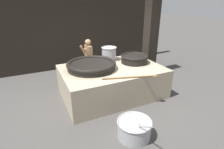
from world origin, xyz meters
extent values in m
plane|color=#474442|center=(0.00, 0.00, 0.00)|extent=(60.00, 60.00, 0.00)
cube|color=black|center=(0.00, 2.99, 1.63)|extent=(7.19, 0.24, 3.26)
cube|color=black|center=(1.98, 0.88, 1.63)|extent=(0.40, 0.40, 3.26)
cube|color=tan|center=(0.00, 0.00, 0.42)|extent=(2.87, 1.93, 0.85)
cylinder|color=black|center=(-0.56, 0.17, 0.93)|extent=(1.34, 1.34, 0.15)
torus|color=black|center=(-0.56, 0.17, 1.00)|extent=(1.40, 1.40, 0.11)
cylinder|color=black|center=(0.83, 0.13, 0.95)|extent=(0.82, 0.82, 0.21)
torus|color=black|center=(0.83, 0.13, 1.06)|extent=(0.85, 0.85, 0.07)
cylinder|color=#9E9EA3|center=(0.23, 0.71, 1.06)|extent=(0.46, 0.46, 0.41)
torus|color=#9E9EA3|center=(0.23, 0.71, 1.26)|extent=(0.49, 0.49, 0.03)
cylinder|color=brown|center=(0.09, -0.86, 0.87)|extent=(1.35, 0.45, 0.04)
cube|color=brown|center=(0.70, -1.05, 0.86)|extent=(0.14, 0.13, 0.02)
cylinder|color=#9E7551|center=(-0.24, 1.29, 0.36)|extent=(0.11, 0.11, 0.71)
cylinder|color=#9E7551|center=(-0.25, 1.45, 0.36)|extent=(0.11, 0.11, 0.71)
cube|color=#722D4C|center=(-0.25, 1.37, 0.50)|extent=(0.18, 0.22, 0.47)
cube|color=#9E7551|center=(-0.25, 1.37, 0.98)|extent=(0.15, 0.44, 0.53)
cylinder|color=#9E7551|center=(-0.33, 1.15, 0.98)|extent=(0.29, 0.10, 0.49)
cylinder|color=#9E7551|center=(-0.34, 1.58, 0.98)|extent=(0.29, 0.10, 0.49)
sphere|color=#9E7551|center=(-0.25, 1.37, 1.35)|extent=(0.20, 0.20, 0.20)
cylinder|color=#9E9EA3|center=(-0.38, -1.86, 0.18)|extent=(0.69, 0.69, 0.36)
torus|color=#9E9EA3|center=(-0.38, -1.86, 0.36)|extent=(0.72, 0.72, 0.03)
cylinder|color=orange|center=(-0.38, -1.86, 0.26)|extent=(0.61, 0.61, 0.09)
cylinder|color=orange|center=(-0.42, -1.88, 0.32)|extent=(0.03, 0.06, 0.03)
cylinder|color=orange|center=(-0.39, -1.85, 0.32)|extent=(0.04, 0.06, 0.03)
cylinder|color=orange|center=(-0.19, -1.96, 0.33)|extent=(0.05, 0.05, 0.04)
cylinder|color=orange|center=(-0.38, -2.09, 0.33)|extent=(0.04, 0.03, 0.04)
cylinder|color=orange|center=(-0.30, -1.86, 0.33)|extent=(0.06, 0.06, 0.04)
cylinder|color=orange|center=(-0.58, -1.86, 0.33)|extent=(0.07, 0.07, 0.04)
cylinder|color=orange|center=(-0.41, -2.07, 0.33)|extent=(0.04, 0.05, 0.04)
cylinder|color=orange|center=(-0.42, -1.86, 0.32)|extent=(0.05, 0.04, 0.03)
sphere|color=#9E9EA3|center=(-0.39, -1.98, 0.34)|extent=(0.12, 0.12, 0.12)
cylinder|color=#9E9EA3|center=(-0.40, -2.20, 0.50)|extent=(0.04, 0.46, 0.34)
camera|label=1|loc=(-2.05, -4.27, 2.60)|focal=28.00mm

